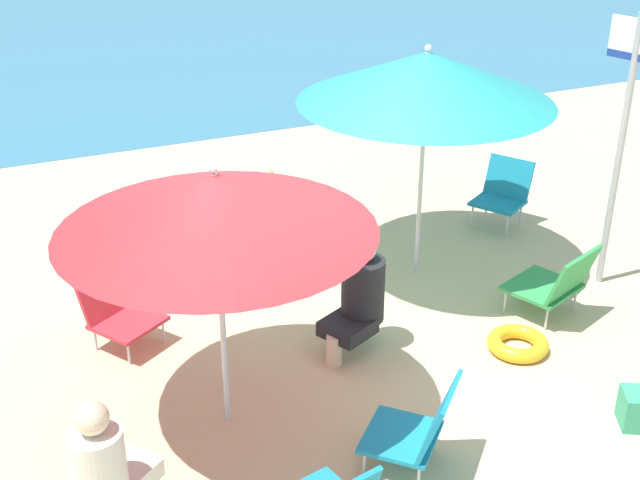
{
  "coord_description": "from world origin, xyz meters",
  "views": [
    {
      "loc": [
        -2.14,
        -4.85,
        3.71
      ],
      "look_at": [
        0.31,
        0.78,
        0.7
      ],
      "focal_mm": 47.78,
      "sensor_mm": 36.0,
      "label": 1
    }
  ],
  "objects_px": {
    "beach_chair_d": "(556,282)",
    "umbrella_teal": "(427,77)",
    "warning_sign": "(625,118)",
    "person_b": "(106,462)",
    "beach_chair_b": "(503,191)",
    "umbrella_red": "(215,203)",
    "beach_chair_a": "(419,427)",
    "person_a": "(359,296)",
    "beach_chair_c": "(116,307)",
    "swim_ring": "(518,344)",
    "person_d": "(262,215)"
  },
  "relations": [
    {
      "from": "person_a",
      "to": "beach_chair_a",
      "type": "bearing_deg",
      "value": 54.12
    },
    {
      "from": "beach_chair_d",
      "to": "umbrella_red",
      "type": "bearing_deg",
      "value": 72.93
    },
    {
      "from": "beach_chair_a",
      "to": "beach_chair_b",
      "type": "distance_m",
      "value": 3.87
    },
    {
      "from": "beach_chair_b",
      "to": "person_a",
      "type": "distance_m",
      "value": 2.79
    },
    {
      "from": "beach_chair_d",
      "to": "beach_chair_a",
      "type": "bearing_deg",
      "value": 99.72
    },
    {
      "from": "person_a",
      "to": "person_b",
      "type": "height_order",
      "value": "person_a"
    },
    {
      "from": "umbrella_red",
      "to": "person_b",
      "type": "relative_size",
      "value": 2.27
    },
    {
      "from": "umbrella_teal",
      "to": "beach_chair_d",
      "type": "xyz_separation_m",
      "value": [
        0.63,
        -1.18,
        -1.48
      ]
    },
    {
      "from": "beach_chair_a",
      "to": "beach_chair_d",
      "type": "height_order",
      "value": "beach_chair_d"
    },
    {
      "from": "beach_chair_a",
      "to": "swim_ring",
      "type": "height_order",
      "value": "beach_chair_a"
    },
    {
      "from": "beach_chair_c",
      "to": "person_d",
      "type": "distance_m",
      "value": 1.76
    },
    {
      "from": "beach_chair_d",
      "to": "umbrella_teal",
      "type": "bearing_deg",
      "value": 6.94
    },
    {
      "from": "warning_sign",
      "to": "beach_chair_c",
      "type": "bearing_deg",
      "value": 151.98
    },
    {
      "from": "umbrella_red",
      "to": "person_b",
      "type": "distance_m",
      "value": 1.64
    },
    {
      "from": "beach_chair_a",
      "to": "person_a",
      "type": "bearing_deg",
      "value": -55.25
    },
    {
      "from": "beach_chair_c",
      "to": "warning_sign",
      "type": "relative_size",
      "value": 0.3
    },
    {
      "from": "umbrella_red",
      "to": "beach_chair_d",
      "type": "relative_size",
      "value": 2.68
    },
    {
      "from": "person_d",
      "to": "umbrella_red",
      "type": "bearing_deg",
      "value": 42.51
    },
    {
      "from": "beach_chair_a",
      "to": "swim_ring",
      "type": "distance_m",
      "value": 1.64
    },
    {
      "from": "umbrella_teal",
      "to": "swim_ring",
      "type": "height_order",
      "value": "umbrella_teal"
    },
    {
      "from": "person_a",
      "to": "warning_sign",
      "type": "relative_size",
      "value": 0.4
    },
    {
      "from": "person_b",
      "to": "warning_sign",
      "type": "relative_size",
      "value": 0.37
    },
    {
      "from": "warning_sign",
      "to": "swim_ring",
      "type": "distance_m",
      "value": 2.09
    },
    {
      "from": "beach_chair_b",
      "to": "person_a",
      "type": "height_order",
      "value": "person_a"
    },
    {
      "from": "beach_chair_b",
      "to": "swim_ring",
      "type": "bearing_deg",
      "value": 27.94
    },
    {
      "from": "umbrella_teal",
      "to": "beach_chair_c",
      "type": "height_order",
      "value": "umbrella_teal"
    },
    {
      "from": "person_d",
      "to": "beach_chair_c",
      "type": "bearing_deg",
      "value": 7.94
    },
    {
      "from": "swim_ring",
      "to": "umbrella_red",
      "type": "bearing_deg",
      "value": 177.6
    },
    {
      "from": "umbrella_teal",
      "to": "warning_sign",
      "type": "distance_m",
      "value": 1.67
    },
    {
      "from": "umbrella_red",
      "to": "umbrella_teal",
      "type": "relative_size",
      "value": 0.93
    },
    {
      "from": "beach_chair_d",
      "to": "person_a",
      "type": "distance_m",
      "value": 1.71
    },
    {
      "from": "beach_chair_d",
      "to": "swim_ring",
      "type": "height_order",
      "value": "beach_chair_d"
    },
    {
      "from": "warning_sign",
      "to": "person_b",
      "type": "bearing_deg",
      "value": 176.63
    },
    {
      "from": "beach_chair_b",
      "to": "person_b",
      "type": "xyz_separation_m",
      "value": [
        -4.48,
        -2.59,
        0.08
      ]
    },
    {
      "from": "person_a",
      "to": "person_b",
      "type": "bearing_deg",
      "value": 1.43
    },
    {
      "from": "umbrella_red",
      "to": "beach_chair_c",
      "type": "relative_size",
      "value": 2.83
    },
    {
      "from": "person_d",
      "to": "swim_ring",
      "type": "height_order",
      "value": "person_d"
    },
    {
      "from": "umbrella_red",
      "to": "beach_chair_b",
      "type": "relative_size",
      "value": 2.98
    },
    {
      "from": "beach_chair_a",
      "to": "person_b",
      "type": "distance_m",
      "value": 1.91
    },
    {
      "from": "beach_chair_c",
      "to": "person_b",
      "type": "bearing_deg",
      "value": -45.53
    },
    {
      "from": "umbrella_red",
      "to": "swim_ring",
      "type": "bearing_deg",
      "value": -2.4
    },
    {
      "from": "umbrella_red",
      "to": "warning_sign",
      "type": "relative_size",
      "value": 0.85
    },
    {
      "from": "beach_chair_c",
      "to": "umbrella_red",
      "type": "bearing_deg",
      "value": -11.85
    },
    {
      "from": "beach_chair_a",
      "to": "warning_sign",
      "type": "xyz_separation_m",
      "value": [
        2.71,
        1.49,
        1.23
      ]
    },
    {
      "from": "beach_chair_d",
      "to": "person_d",
      "type": "height_order",
      "value": "person_d"
    },
    {
      "from": "person_a",
      "to": "umbrella_red",
      "type": "bearing_deg",
      "value": -6.21
    },
    {
      "from": "beach_chair_b",
      "to": "beach_chair_c",
      "type": "xyz_separation_m",
      "value": [
        -4.04,
        -0.65,
        -0.05
      ]
    },
    {
      "from": "umbrella_teal",
      "to": "beach_chair_b",
      "type": "bearing_deg",
      "value": 22.45
    },
    {
      "from": "swim_ring",
      "to": "person_d",
      "type": "bearing_deg",
      "value": 120.29
    },
    {
      "from": "umbrella_red",
      "to": "beach_chair_c",
      "type": "bearing_deg",
      "value": 110.92
    }
  ]
}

